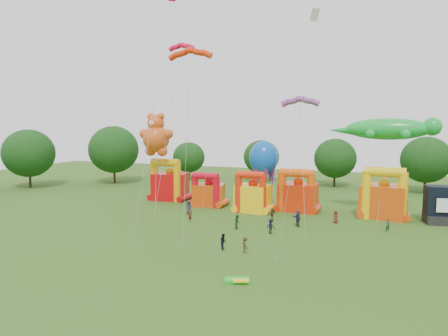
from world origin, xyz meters
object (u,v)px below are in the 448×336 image
(gecko_kite, at_px, (386,143))
(spectator_0, at_px, (189,207))
(bouncy_castle_0, at_px, (170,184))
(teddy_bear_kite, at_px, (156,163))
(bouncy_castle_2, at_px, (253,196))
(spectator_4, at_px, (272,214))
(octopus_kite, at_px, (264,167))

(gecko_kite, relative_size, spectator_0, 7.46)
(bouncy_castle_0, relative_size, teddy_bear_kite, 0.48)
(teddy_bear_kite, bearing_deg, bouncy_castle_2, 3.68)
(spectator_0, distance_m, spectator_4, 11.70)
(bouncy_castle_0, distance_m, bouncy_castle_2, 15.92)
(octopus_kite, distance_m, spectator_0, 12.69)
(spectator_4, bearing_deg, bouncy_castle_2, -89.37)
(teddy_bear_kite, xyz_separation_m, gecko_kite, (32.51, 4.65, 3.44))
(bouncy_castle_0, xyz_separation_m, gecko_kite, (32.85, -0.09, 7.38))
(spectator_4, bearing_deg, gecko_kite, 167.13)
(octopus_kite, bearing_deg, bouncy_castle_2, -101.86)
(teddy_bear_kite, distance_m, octopus_kite, 16.38)
(bouncy_castle_2, relative_size, spectator_0, 3.12)
(bouncy_castle_0, bearing_deg, spectator_4, -22.13)
(bouncy_castle_0, xyz_separation_m, spectator_0, (7.70, -8.48, -1.67))
(spectator_0, bearing_deg, teddy_bear_kite, 143.34)
(teddy_bear_kite, height_order, gecko_kite, teddy_bear_kite)
(octopus_kite, relative_size, spectator_4, 6.18)
(spectator_4, bearing_deg, spectator_0, -39.99)
(gecko_kite, bearing_deg, octopus_kite, -178.58)
(bouncy_castle_2, xyz_separation_m, spectator_0, (-7.77, -4.72, -1.32))
(bouncy_castle_2, xyz_separation_m, gecko_kite, (17.38, 3.67, 7.72))
(bouncy_castle_0, xyz_separation_m, octopus_kite, (16.15, -0.50, 3.44))
(spectator_4, bearing_deg, bouncy_castle_0, -65.04)
(bouncy_castle_2, relative_size, teddy_bear_kite, 0.42)
(bouncy_castle_2, xyz_separation_m, teddy_bear_kite, (-15.13, -0.97, 4.29))
(teddy_bear_kite, xyz_separation_m, spectator_0, (7.36, -3.74, -5.61))
(bouncy_castle_0, bearing_deg, spectator_0, -47.74)
(teddy_bear_kite, distance_m, spectator_0, 9.98)
(octopus_kite, bearing_deg, spectator_0, -136.67)
(spectator_4, bearing_deg, teddy_bear_kite, -52.29)
(bouncy_castle_0, relative_size, octopus_kite, 0.69)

